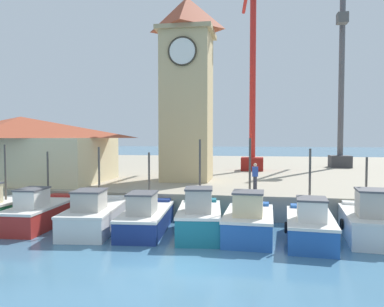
# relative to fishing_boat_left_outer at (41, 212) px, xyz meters

# --- Properties ---
(ground_plane) EXTENTS (300.00, 300.00, 0.00)m
(ground_plane) POSITION_rel_fishing_boat_left_outer_xyz_m (8.03, -4.80, -0.71)
(ground_plane) COLOR teal
(quay_wharf) EXTENTS (120.00, 40.00, 1.36)m
(quay_wharf) POSITION_rel_fishing_boat_left_outer_xyz_m (8.03, 22.69, -0.02)
(quay_wharf) COLOR #9E937F
(quay_wharf) RESTS_ON ground
(fishing_boat_left_outer) EXTENTS (2.04, 5.20, 3.73)m
(fishing_boat_left_outer) POSITION_rel_fishing_boat_left_outer_xyz_m (0.00, 0.00, 0.00)
(fishing_boat_left_outer) COLOR #AD2823
(fishing_boat_left_outer) RESTS_ON ground
(fishing_boat_left_inner) EXTENTS (2.70, 5.32, 4.00)m
(fishing_boat_left_inner) POSITION_rel_fishing_boat_left_outer_xyz_m (3.02, -0.32, 0.02)
(fishing_boat_left_inner) COLOR silver
(fishing_boat_left_inner) RESTS_ON ground
(fishing_boat_mid_left) EXTENTS (2.33, 5.36, 3.73)m
(fishing_boat_mid_left) POSITION_rel_fishing_boat_left_outer_xyz_m (5.49, -0.06, -0.04)
(fishing_boat_mid_left) COLOR navy
(fishing_boat_mid_left) RESTS_ON ground
(fishing_boat_center) EXTENTS (2.36, 4.44, 4.38)m
(fishing_boat_center) POSITION_rel_fishing_boat_left_outer_xyz_m (8.11, -0.43, 0.08)
(fishing_boat_center) COLOR #196B7F
(fishing_boat_center) RESTS_ON ground
(fishing_boat_mid_right) EXTENTS (2.28, 4.31, 4.44)m
(fishing_boat_mid_right) POSITION_rel_fishing_boat_left_outer_xyz_m (10.34, -0.50, 0.04)
(fishing_boat_mid_right) COLOR #2356A8
(fishing_boat_mid_right) RESTS_ON ground
(fishing_boat_right_inner) EXTENTS (2.26, 4.67, 3.98)m
(fishing_boat_right_inner) POSITION_rel_fishing_boat_left_outer_xyz_m (12.94, -0.68, -0.01)
(fishing_boat_right_inner) COLOR #2356A8
(fishing_boat_right_inner) RESTS_ON ground
(fishing_boat_right_outer) EXTENTS (2.44, 4.77, 3.58)m
(fishing_boat_right_outer) POSITION_rel_fishing_boat_left_outer_xyz_m (15.53, 0.20, 0.06)
(fishing_boat_right_outer) COLOR silver
(fishing_boat_right_outer) RESTS_ON ground
(clock_tower) EXTENTS (3.85, 3.85, 14.56)m
(clock_tower) POSITION_rel_fishing_boat_left_outer_xyz_m (5.78, 9.21, 7.47)
(clock_tower) COLOR tan
(clock_tower) RESTS_ON quay_wharf
(warehouse_left) EXTENTS (12.25, 7.08, 4.54)m
(warehouse_left) POSITION_rel_fishing_boat_left_outer_xyz_m (-5.67, 6.80, 2.97)
(warehouse_left) COLOR beige
(warehouse_left) RESTS_ON quay_wharf
(port_crane_near) EXTENTS (2.97, 9.79, 18.99)m
(port_crane_near) POSITION_rel_fishing_boat_left_outer_xyz_m (19.16, 22.92, 7.58)
(port_crane_near) COLOR #353539
(port_crane_near) RESTS_ON quay_wharf
(port_crane_far) EXTENTS (2.27, 8.33, 19.76)m
(port_crane_far) POSITION_rel_fishing_boat_left_outer_xyz_m (10.31, 17.90, 8.23)
(port_crane_far) COLOR maroon
(port_crane_far) RESTS_ON quay_wharf
(dock_worker_near_tower) EXTENTS (0.34, 0.22, 1.62)m
(dock_worker_near_tower) POSITION_rel_fishing_boat_left_outer_xyz_m (10.61, 4.53, 1.50)
(dock_worker_near_tower) COLOR #33333D
(dock_worker_near_tower) RESTS_ON quay_wharf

